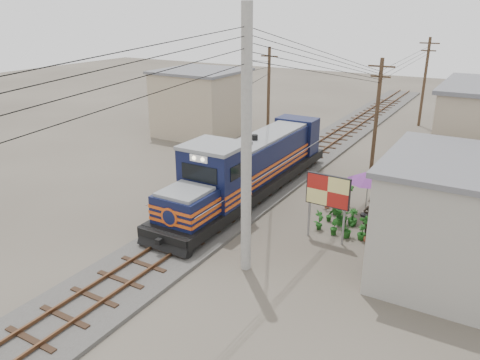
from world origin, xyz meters
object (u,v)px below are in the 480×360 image
Objects in this scene: locomotive at (250,169)px; market_umbrella at (369,177)px; billboard at (328,193)px; vendor at (370,217)px.

locomotive is 6.25m from market_umbrella.
locomotive is 6.02m from billboard.
market_umbrella is at bearing -97.97° from vendor.
vendor is (1.57, 1.42, -1.35)m from billboard.
vendor is at bearing -69.62° from market_umbrella.
market_umbrella reaches higher than vendor.
billboard is 3.55m from market_umbrella.
locomotive is at bearing -172.80° from market_umbrella.
locomotive is 6.30× the size of market_umbrella.
market_umbrella is (0.82, 3.45, -0.17)m from billboard.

